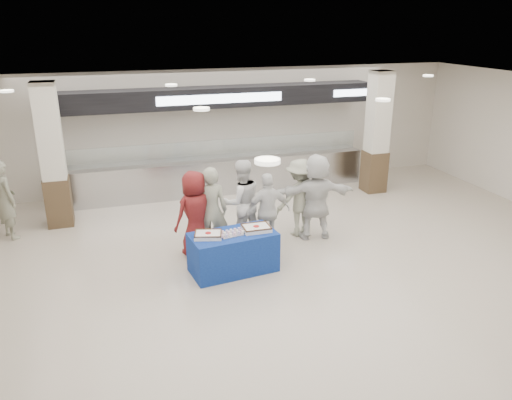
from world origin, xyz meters
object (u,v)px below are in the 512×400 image
object	(u,v)px
chef_tall	(241,202)
civilian_white	(316,197)
sheet_cake_right	(256,228)
soldier_a	(211,210)
sheet_cake_left	(208,234)
soldier_b	(300,198)
cupcake_tray	(231,233)
soldier_bg	(6,199)
chef_short	(268,211)
civilian_maroon	(195,214)
display_table	(233,252)

from	to	relation	value
chef_tall	civilian_white	distance (m)	1.58
sheet_cake_right	soldier_a	size ratio (longest dim) A/B	0.28
sheet_cake_left	soldier_b	xyz separation A→B (m)	(2.25, 1.22, 0.04)
sheet_cake_right	cupcake_tray	world-z (taller)	sheet_cake_right
sheet_cake_right	soldier_bg	xyz separation A→B (m)	(-4.59, 2.90, 0.05)
cupcake_tray	chef_short	bearing A→B (deg)	39.73
cupcake_tray	civilian_maroon	world-z (taller)	civilian_maroon
cupcake_tray	soldier_a	xyz separation A→B (m)	(-0.14, 0.97, 0.10)
display_table	chef_short	distance (m)	1.29
cupcake_tray	soldier_a	world-z (taller)	soldier_a
soldier_a	soldier_bg	world-z (taller)	soldier_a
soldier_bg	sheet_cake_left	bearing A→B (deg)	-160.16
sheet_cake_right	chef_short	world-z (taller)	chef_short
display_table	soldier_bg	bearing A→B (deg)	137.80
display_table	sheet_cake_right	xyz separation A→B (m)	(0.45, 0.01, 0.43)
cupcake_tray	chef_short	distance (m)	1.28
sheet_cake_left	soldier_a	size ratio (longest dim) A/B	0.32
cupcake_tray	soldier_b	xyz separation A→B (m)	(1.84, 1.24, 0.06)
soldier_a	chef_short	distance (m)	1.14
chef_short	soldier_b	distance (m)	0.95
display_table	cupcake_tray	bearing A→B (deg)	-151.98
sheet_cake_left	chef_short	xyz separation A→B (m)	(1.40, 0.80, -0.01)
display_table	chef_tall	size ratio (longest dim) A/B	0.87
civilian_maroon	soldier_bg	distance (m)	4.14
sheet_cake_right	soldier_b	size ratio (longest dim) A/B	0.30
soldier_b	soldier_bg	world-z (taller)	soldier_bg
chef_tall	chef_short	xyz separation A→B (m)	(0.44, -0.39, -0.11)
cupcake_tray	soldier_b	bearing A→B (deg)	34.03
civilian_white	cupcake_tray	bearing A→B (deg)	34.12
sheet_cake_left	soldier_bg	distance (m)	4.71
civilian_maroon	sheet_cake_left	bearing A→B (deg)	71.58
display_table	chef_short	xyz separation A→B (m)	(0.94, 0.78, 0.41)
civilian_maroon	civilian_white	world-z (taller)	civilian_white
civilian_maroon	soldier_b	size ratio (longest dim) A/B	1.02
sheet_cake_left	sheet_cake_right	bearing A→B (deg)	1.79
soldier_a	chef_tall	bearing A→B (deg)	-144.63
civilian_maroon	chef_short	bearing A→B (deg)	152.91
sheet_cake_right	soldier_bg	size ratio (longest dim) A/B	0.29
civilian_maroon	sheet_cake_right	bearing A→B (deg)	114.90
sheet_cake_left	chef_tall	size ratio (longest dim) A/B	0.31
soldier_b	civilian_maroon	bearing A→B (deg)	-2.74
chef_short	cupcake_tray	bearing A→B (deg)	39.08
cupcake_tray	sheet_cake_left	bearing A→B (deg)	177.54
chef_tall	soldier_b	bearing A→B (deg)	174.65
soldier_a	chef_tall	size ratio (longest dim) A/B	0.99
soldier_b	chef_short	bearing A→B (deg)	16.55
chef_tall	display_table	bearing A→B (deg)	60.23
cupcake_tray	chef_tall	bearing A→B (deg)	65.83
civilian_white	civilian_maroon	bearing A→B (deg)	9.73
sheet_cake_left	soldier_bg	world-z (taller)	soldier_bg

